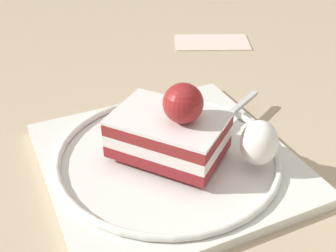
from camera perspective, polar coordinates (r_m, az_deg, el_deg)
name	(u,v)px	position (r m, az deg, el deg)	size (l,w,h in m)	color
ground_plane	(148,181)	(0.42, -2.61, -7.28)	(2.40, 2.40, 0.00)	tan
dessert_plate	(168,159)	(0.43, 0.00, -4.35)	(0.25, 0.25, 0.02)	silver
cake_slice	(170,130)	(0.41, 0.33, -0.50)	(0.12, 0.13, 0.08)	maroon
whipped_cream_dollop	(259,143)	(0.41, 11.92, -2.19)	(0.04, 0.04, 0.04)	white
fork	(228,116)	(0.48, 7.96, 1.36)	(0.11, 0.06, 0.00)	silver
folded_napkin	(212,42)	(0.72, 5.86, 11.00)	(0.12, 0.07, 0.00)	beige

